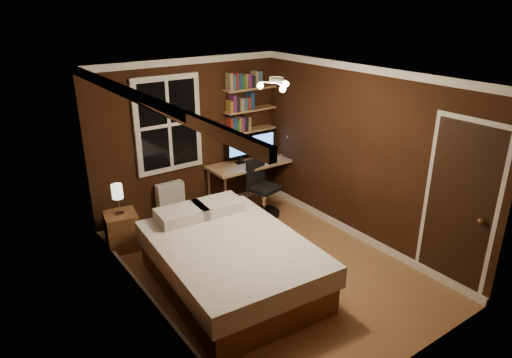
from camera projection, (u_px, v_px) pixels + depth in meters
floor at (269, 268)px, 6.00m from camera, size 4.20×4.20×0.00m
wall_back at (189, 139)px, 7.13m from camera, size 3.20×0.04×2.50m
wall_left at (145, 213)px, 4.68m from camera, size 0.04×4.20×2.50m
wall_right at (361, 155)px, 6.40m from camera, size 0.04×4.20×2.50m
ceiling at (271, 76)px, 5.08m from camera, size 3.20×4.20×0.02m
window at (168, 125)px, 6.81m from camera, size 1.06×0.06×1.46m
door at (458, 209)px, 5.31m from camera, size 0.03×0.82×2.05m
door_knob at (481, 221)px, 5.07m from camera, size 0.06×0.06×0.06m
ceiling_fixture at (276, 86)px, 5.04m from camera, size 0.44×0.44×0.18m
bookshelf_lower at (250, 130)px, 7.62m from camera, size 0.92×0.22×0.03m
books_row_lower at (250, 123)px, 7.57m from camera, size 0.42×0.16×0.23m
bookshelf_middle at (250, 110)px, 7.49m from camera, size 0.92×0.22×0.03m
books_row_middle at (250, 102)px, 7.45m from camera, size 0.42×0.16×0.23m
bookshelf_upper at (250, 88)px, 7.36m from camera, size 0.92×0.22×0.03m
books_row_upper at (250, 80)px, 7.32m from camera, size 0.60×0.16×0.23m
bed at (230, 262)px, 5.53m from camera, size 1.77×2.36×0.77m
nightstand at (122, 231)px, 6.40m from camera, size 0.49×0.49×0.53m
bedside_lamp at (118, 199)px, 6.22m from camera, size 0.15×0.15×0.44m
radiator at (171, 202)px, 7.15m from camera, size 0.43×0.15×0.65m
desk at (255, 165)px, 7.65m from camera, size 1.60×0.60×0.76m
monitor_left at (240, 150)px, 7.48m from camera, size 0.48×0.12×0.45m
monitor_right at (262, 145)px, 7.72m from camera, size 0.48×0.12×0.45m
desk_lamp at (286, 144)px, 7.82m from camera, size 0.14×0.32×0.44m
office_chair at (262, 194)px, 7.39m from camera, size 0.52×0.52×0.94m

